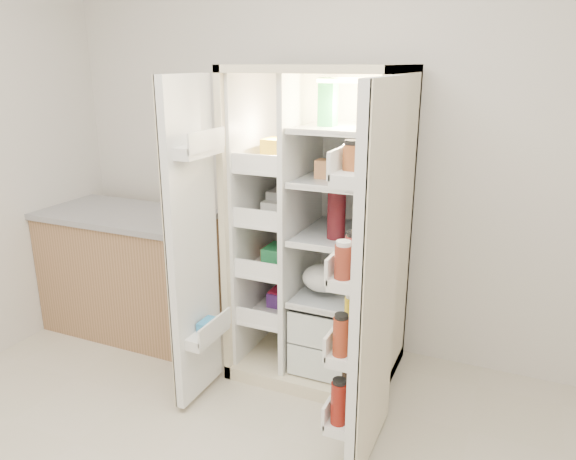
% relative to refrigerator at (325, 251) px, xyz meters
% --- Properties ---
extents(wall_back, '(4.00, 0.02, 2.70)m').
position_rel_refrigerator_xyz_m(wall_back, '(0.03, 0.35, 0.60)').
color(wall_back, beige).
rests_on(wall_back, floor).
extents(refrigerator, '(0.92, 0.70, 1.80)m').
position_rel_refrigerator_xyz_m(refrigerator, '(0.00, 0.00, 0.00)').
color(refrigerator, beige).
rests_on(refrigerator, floor).
extents(freezer_door, '(0.15, 0.40, 1.72)m').
position_rel_refrigerator_xyz_m(freezer_door, '(-0.51, -0.60, 0.15)').
color(freezer_door, white).
rests_on(freezer_door, floor).
extents(fridge_door, '(0.17, 0.58, 1.72)m').
position_rel_refrigerator_xyz_m(fridge_door, '(0.47, -0.69, 0.13)').
color(fridge_door, white).
rests_on(fridge_door, floor).
extents(kitchen_counter, '(1.17, 0.62, 0.85)m').
position_rel_refrigerator_xyz_m(kitchen_counter, '(-1.40, -0.08, -0.32)').
color(kitchen_counter, '#99704C').
rests_on(kitchen_counter, floor).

